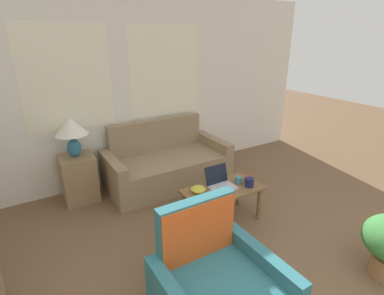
{
  "coord_description": "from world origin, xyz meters",
  "views": [
    {
      "loc": [
        -1.41,
        -0.36,
        2.08
      ],
      "look_at": [
        0.41,
        2.61,
        0.75
      ],
      "focal_mm": 28.0,
      "sensor_mm": 36.0,
      "label": 1
    }
  ],
  "objects_px": {
    "cup_navy": "(239,180)",
    "cup_white": "(248,179)",
    "couch": "(166,165)",
    "armchair": "(217,293)",
    "laptop": "(220,183)",
    "table_lamp": "(72,130)",
    "snack_bowl": "(198,189)",
    "cup_yellow": "(249,182)",
    "coffee_table": "(223,193)"
  },
  "relations": [
    {
      "from": "cup_navy",
      "to": "cup_white",
      "type": "bearing_deg",
      "value": -19.95
    },
    {
      "from": "couch",
      "to": "armchair",
      "type": "xyz_separation_m",
      "value": [
        -0.72,
        -2.27,
        -0.0
      ]
    },
    {
      "from": "laptop",
      "to": "cup_navy",
      "type": "height_order",
      "value": "laptop"
    },
    {
      "from": "table_lamp",
      "to": "snack_bowl",
      "type": "relative_size",
      "value": 2.98
    },
    {
      "from": "couch",
      "to": "cup_navy",
      "type": "relative_size",
      "value": 21.55
    },
    {
      "from": "laptop",
      "to": "snack_bowl",
      "type": "height_order",
      "value": "laptop"
    },
    {
      "from": "cup_white",
      "to": "snack_bowl",
      "type": "distance_m",
      "value": 0.63
    },
    {
      "from": "cup_yellow",
      "to": "couch",
      "type": "bearing_deg",
      "value": 105.6
    },
    {
      "from": "cup_white",
      "to": "cup_yellow",
      "type": "bearing_deg",
      "value": -120.15
    },
    {
      "from": "coffee_table",
      "to": "cup_yellow",
      "type": "bearing_deg",
      "value": -21.87
    },
    {
      "from": "coffee_table",
      "to": "cup_yellow",
      "type": "xyz_separation_m",
      "value": [
        0.29,
        -0.12,
        0.11
      ]
    },
    {
      "from": "cup_navy",
      "to": "snack_bowl",
      "type": "relative_size",
      "value": 0.48
    },
    {
      "from": "coffee_table",
      "to": "cup_yellow",
      "type": "distance_m",
      "value": 0.33
    },
    {
      "from": "armchair",
      "to": "table_lamp",
      "type": "bearing_deg",
      "value": 101.37
    },
    {
      "from": "couch",
      "to": "table_lamp",
      "type": "relative_size",
      "value": 3.46
    },
    {
      "from": "snack_bowl",
      "to": "cup_yellow",
      "type": "bearing_deg",
      "value": -19.82
    },
    {
      "from": "cup_yellow",
      "to": "coffee_table",
      "type": "bearing_deg",
      "value": 158.13
    },
    {
      "from": "couch",
      "to": "cup_navy",
      "type": "bearing_deg",
      "value": -75.13
    },
    {
      "from": "cup_yellow",
      "to": "snack_bowl",
      "type": "height_order",
      "value": "cup_yellow"
    },
    {
      "from": "coffee_table",
      "to": "snack_bowl",
      "type": "bearing_deg",
      "value": 162.39
    },
    {
      "from": "table_lamp",
      "to": "snack_bowl",
      "type": "xyz_separation_m",
      "value": [
        1.02,
        -1.3,
        -0.5
      ]
    },
    {
      "from": "cup_white",
      "to": "table_lamp",
      "type": "bearing_deg",
      "value": 139.14
    },
    {
      "from": "laptop",
      "to": "cup_navy",
      "type": "distance_m",
      "value": 0.24
    },
    {
      "from": "couch",
      "to": "cup_white",
      "type": "height_order",
      "value": "couch"
    },
    {
      "from": "snack_bowl",
      "to": "laptop",
      "type": "bearing_deg",
      "value": -7.52
    },
    {
      "from": "table_lamp",
      "to": "snack_bowl",
      "type": "distance_m",
      "value": 1.73
    },
    {
      "from": "table_lamp",
      "to": "coffee_table",
      "type": "relative_size",
      "value": 0.56
    },
    {
      "from": "coffee_table",
      "to": "snack_bowl",
      "type": "height_order",
      "value": "snack_bowl"
    },
    {
      "from": "couch",
      "to": "laptop",
      "type": "relative_size",
      "value": 5.99
    },
    {
      "from": "cup_white",
      "to": "cup_navy",
      "type": "bearing_deg",
      "value": 160.05
    },
    {
      "from": "table_lamp",
      "to": "coffee_table",
      "type": "distance_m",
      "value": 1.99
    },
    {
      "from": "couch",
      "to": "cup_white",
      "type": "relative_size",
      "value": 22.76
    },
    {
      "from": "armchair",
      "to": "laptop",
      "type": "height_order",
      "value": "armchair"
    },
    {
      "from": "coffee_table",
      "to": "table_lamp",
      "type": "bearing_deg",
      "value": 133.02
    },
    {
      "from": "couch",
      "to": "snack_bowl",
      "type": "distance_m",
      "value": 1.2
    },
    {
      "from": "table_lamp",
      "to": "cup_yellow",
      "type": "xyz_separation_m",
      "value": [
        1.58,
        -1.5,
        -0.48
      ]
    },
    {
      "from": "armchair",
      "to": "table_lamp",
      "type": "distance_m",
      "value": 2.55
    },
    {
      "from": "table_lamp",
      "to": "snack_bowl",
      "type": "height_order",
      "value": "table_lamp"
    },
    {
      "from": "armchair",
      "to": "coffee_table",
      "type": "xyz_separation_m",
      "value": [
        0.81,
        1.02,
        0.11
      ]
    },
    {
      "from": "cup_white",
      "to": "snack_bowl",
      "type": "bearing_deg",
      "value": 169.43
    },
    {
      "from": "table_lamp",
      "to": "cup_white",
      "type": "bearing_deg",
      "value": -40.86
    },
    {
      "from": "armchair",
      "to": "laptop",
      "type": "xyz_separation_m",
      "value": [
        0.81,
        1.07,
        0.22
      ]
    },
    {
      "from": "coffee_table",
      "to": "laptop",
      "type": "bearing_deg",
      "value": 87.42
    },
    {
      "from": "table_lamp",
      "to": "cup_white",
      "type": "relative_size",
      "value": 6.59
    },
    {
      "from": "cup_navy",
      "to": "cup_white",
      "type": "height_order",
      "value": "cup_navy"
    },
    {
      "from": "armchair",
      "to": "cup_white",
      "type": "xyz_separation_m",
      "value": [
        1.15,
        0.99,
        0.21
      ]
    },
    {
      "from": "cup_navy",
      "to": "coffee_table",
      "type": "bearing_deg",
      "value": -177.62
    },
    {
      "from": "armchair",
      "to": "snack_bowl",
      "type": "height_order",
      "value": "armchair"
    },
    {
      "from": "laptop",
      "to": "cup_yellow",
      "type": "height_order",
      "value": "laptop"
    },
    {
      "from": "snack_bowl",
      "to": "cup_navy",
      "type": "bearing_deg",
      "value": -8.59
    }
  ]
}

